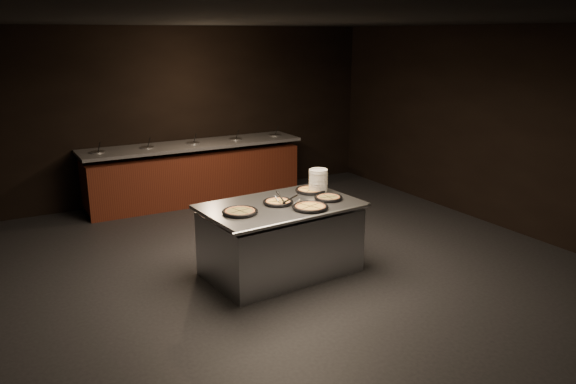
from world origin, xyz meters
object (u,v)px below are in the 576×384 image
object	(u,v)px
serving_counter	(281,240)
pan_cheese_whole	(278,202)
plate_stack	(318,181)
pan_veggie_whole	(240,212)

from	to	relation	value
serving_counter	pan_cheese_whole	bearing A→B (deg)	114.39
serving_counter	plate_stack	distance (m)	0.93
plate_stack	pan_cheese_whole	xyz separation A→B (m)	(-0.69, -0.22, -0.12)
pan_veggie_whole	pan_cheese_whole	world-z (taller)	same
plate_stack	pan_cheese_whole	size ratio (longest dim) A/B	0.79
pan_cheese_whole	plate_stack	bearing A→B (deg)	17.56
plate_stack	pan_veggie_whole	bearing A→B (deg)	-164.68
pan_veggie_whole	serving_counter	bearing A→B (deg)	9.14
plate_stack	pan_veggie_whole	world-z (taller)	plate_stack
plate_stack	pan_veggie_whole	size ratio (longest dim) A/B	0.70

